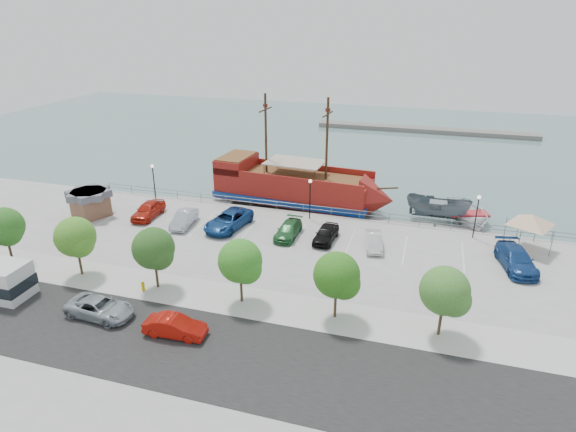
# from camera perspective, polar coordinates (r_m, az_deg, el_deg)

# --- Properties ---
(ground) EXTENTS (160.00, 160.00, 0.00)m
(ground) POSITION_cam_1_polar(r_m,az_deg,el_deg) (44.73, 0.50, -4.64)
(ground) COLOR slate
(land_slab) EXTENTS (100.00, 58.00, 1.20)m
(land_slab) POSITION_cam_1_polar(r_m,az_deg,el_deg) (28.73, -12.21, -22.75)
(land_slab) COLOR gray
(land_slab) RESTS_ON ground
(street) EXTENTS (100.00, 8.00, 0.04)m
(street) POSITION_cam_1_polar(r_m,az_deg,el_deg) (31.57, -7.91, -15.95)
(street) COLOR black
(street) RESTS_ON land_slab
(sidewalk) EXTENTS (100.00, 4.00, 0.05)m
(sidewalk) POSITION_cam_1_polar(r_m,az_deg,el_deg) (36.03, -3.99, -10.28)
(sidewalk) COLOR #B5B4B2
(sidewalk) RESTS_ON land_slab
(seawall_railing) EXTENTS (50.00, 0.06, 1.00)m
(seawall_railing) POSITION_cam_1_polar(r_m,az_deg,el_deg) (50.94, 2.94, 0.79)
(seawall_railing) COLOR slate
(seawall_railing) RESTS_ON land_slab
(far_shore) EXTENTS (40.00, 3.00, 0.80)m
(far_shore) POSITION_cam_1_polar(r_m,az_deg,el_deg) (95.29, 15.86, 9.79)
(far_shore) COLOR slate
(far_shore) RESTS_ON ground
(pirate_ship) EXTENTS (21.11, 7.42, 13.18)m
(pirate_ship) POSITION_cam_1_polar(r_m,az_deg,el_deg) (54.95, 2.08, 3.25)
(pirate_ship) COLOR maroon
(pirate_ship) RESTS_ON ground
(patrol_boat) EXTENTS (7.11, 3.63, 2.63)m
(patrol_boat) POSITION_cam_1_polar(r_m,az_deg,el_deg) (53.67, 17.29, 0.67)
(patrol_boat) COLOR slate
(patrol_boat) RESTS_ON ground
(speedboat) EXTENTS (7.15, 8.54, 1.52)m
(speedboat) POSITION_cam_1_polar(r_m,az_deg,el_deg) (54.51, 20.59, -0.07)
(speedboat) COLOR white
(speedboat) RESTS_ON ground
(dock_west) EXTENTS (7.17, 2.28, 0.41)m
(dock_west) POSITION_cam_1_polar(r_m,az_deg,el_deg) (57.15, -10.22, 1.54)
(dock_west) COLOR gray
(dock_west) RESTS_ON ground
(dock_mid) EXTENTS (6.64, 2.22, 0.37)m
(dock_mid) POSITION_cam_1_polar(r_m,az_deg,el_deg) (51.59, 13.27, -1.15)
(dock_mid) COLOR gray
(dock_mid) RESTS_ON ground
(dock_east) EXTENTS (7.22, 3.36, 0.40)m
(dock_east) POSITION_cam_1_polar(r_m,az_deg,el_deg) (51.82, 20.86, -1.98)
(dock_east) COLOR slate
(dock_east) RESTS_ON ground
(shed) EXTENTS (4.51, 4.51, 2.82)m
(shed) POSITION_cam_1_polar(r_m,az_deg,el_deg) (54.11, -22.41, 1.48)
(shed) COLOR brown
(shed) RESTS_ON land_slab
(canopy_tent) EXTENTS (5.77, 5.77, 3.86)m
(canopy_tent) POSITION_cam_1_polar(r_m,az_deg,el_deg) (47.44, 26.98, 0.17)
(canopy_tent) COLOR slate
(canopy_tent) RESTS_ON land_slab
(street_van) EXTENTS (5.05, 2.54, 1.37)m
(street_van) POSITION_cam_1_polar(r_m,az_deg,el_deg) (36.70, -21.42, -10.09)
(street_van) COLOR #919BA3
(street_van) RESTS_ON street
(street_sedan) EXTENTS (4.25, 1.69, 1.38)m
(street_sedan) POSITION_cam_1_polar(r_m,az_deg,el_deg) (33.30, -13.24, -12.63)
(street_sedan) COLOR #B3140A
(street_sedan) RESTS_ON street
(fire_hydrant) EXTENTS (0.28, 0.28, 0.80)m
(fire_hydrant) POSITION_cam_1_polar(r_m,az_deg,el_deg) (38.81, -16.81, -7.94)
(fire_hydrant) COLOR #D3B302
(fire_hydrant) RESTS_ON sidewalk
(lamp_post_left) EXTENTS (0.36, 0.36, 4.28)m
(lamp_post_left) POSITION_cam_1_polar(r_m,az_deg,el_deg) (55.75, -15.67, 4.57)
(lamp_post_left) COLOR black
(lamp_post_left) RESTS_ON land_slab
(lamp_post_mid) EXTENTS (0.36, 0.36, 4.28)m
(lamp_post_mid) POSITION_cam_1_polar(r_m,az_deg,el_deg) (48.89, 2.63, 2.86)
(lamp_post_mid) COLOR black
(lamp_post_mid) RESTS_ON land_slab
(lamp_post_right) EXTENTS (0.36, 0.36, 4.28)m
(lamp_post_right) POSITION_cam_1_polar(r_m,az_deg,el_deg) (47.92, 21.52, 0.78)
(lamp_post_right) COLOR black
(lamp_post_right) RESTS_ON land_slab
(tree_a) EXTENTS (3.30, 3.20, 5.00)m
(tree_a) POSITION_cam_1_polar(r_m,az_deg,el_deg) (46.16, -30.51, -1.24)
(tree_a) COLOR #473321
(tree_a) RESTS_ON sidewalk
(tree_b) EXTENTS (3.30, 3.20, 5.00)m
(tree_b) POSITION_cam_1_polar(r_m,az_deg,el_deg) (41.48, -23.80, -2.46)
(tree_b) COLOR #473321
(tree_b) RESTS_ON sidewalk
(tree_c) EXTENTS (3.30, 3.20, 5.00)m
(tree_c) POSITION_cam_1_polar(r_m,az_deg,el_deg) (37.53, -15.51, -3.91)
(tree_c) COLOR #473321
(tree_c) RESTS_ON sidewalk
(tree_d) EXTENTS (3.30, 3.20, 5.00)m
(tree_d) POSITION_cam_1_polar(r_m,az_deg,el_deg) (34.56, -5.51, -5.54)
(tree_d) COLOR #473321
(tree_d) RESTS_ON sidewalk
(tree_e) EXTENTS (3.30, 3.20, 5.00)m
(tree_e) POSITION_cam_1_polar(r_m,az_deg,el_deg) (32.84, 6.00, -7.20)
(tree_e) COLOR #473321
(tree_e) RESTS_ON sidewalk
(tree_f) EXTENTS (3.30, 3.20, 5.00)m
(tree_f) POSITION_cam_1_polar(r_m,az_deg,el_deg) (32.56, 18.31, -8.65)
(tree_f) COLOR #473321
(tree_f) RESTS_ON sidewalk
(parked_car_a) EXTENTS (2.14, 4.90, 1.64)m
(parked_car_a) POSITION_cam_1_polar(r_m,az_deg,el_deg) (52.05, -16.24, 0.71)
(parked_car_a) COLOR #B01F10
(parked_car_a) RESTS_ON land_slab
(parked_car_b) EXTENTS (2.07, 4.60, 1.47)m
(parked_car_b) POSITION_cam_1_polar(r_m,az_deg,el_deg) (49.18, -12.22, -0.31)
(parked_car_b) COLOR #A5A8B8
(parked_car_b) RESTS_ON land_slab
(parked_car_c) EXTENTS (3.74, 6.37, 1.66)m
(parked_car_c) POSITION_cam_1_polar(r_m,az_deg,el_deg) (47.81, -7.07, -0.50)
(parked_car_c) COLOR navy
(parked_car_c) RESTS_ON land_slab
(parked_car_d) EXTENTS (1.93, 4.66, 1.35)m
(parked_car_d) POSITION_cam_1_polar(r_m,az_deg,el_deg) (45.72, 0.04, -1.67)
(parked_car_d) COLOR #24602E
(parked_car_d) RESTS_ON land_slab
(parked_car_e) EXTENTS (2.01, 4.43, 1.47)m
(parked_car_e) POSITION_cam_1_polar(r_m,az_deg,el_deg) (44.95, 4.52, -2.11)
(parked_car_e) COLOR black
(parked_car_e) RESTS_ON land_slab
(parked_car_f) EXTENTS (2.15, 4.27, 1.34)m
(parked_car_f) POSITION_cam_1_polar(r_m,az_deg,el_deg) (44.27, 10.12, -2.92)
(parked_car_f) COLOR silver
(parked_car_f) RESTS_ON land_slab
(parked_car_h) EXTENTS (3.44, 6.05, 1.65)m
(parked_car_h) POSITION_cam_1_polar(r_m,az_deg,el_deg) (44.43, 25.42, -4.62)
(parked_car_h) COLOR navy
(parked_car_h) RESTS_ON land_slab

